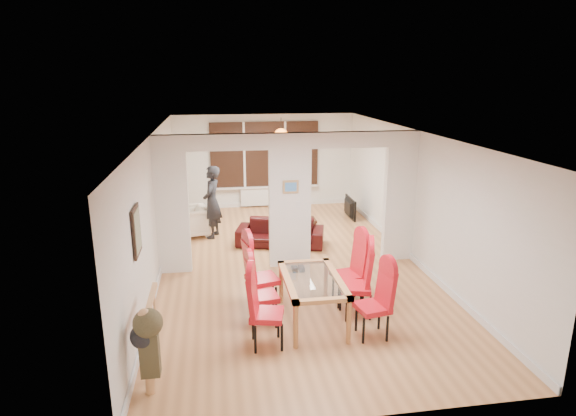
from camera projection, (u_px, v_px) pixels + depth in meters
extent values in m
cube|color=tan|center=(290.00, 264.00, 9.53)|extent=(5.00, 9.00, 0.01)
cube|color=white|center=(290.00, 201.00, 9.19)|extent=(5.00, 0.18, 2.60)
cube|color=black|center=(265.00, 154.00, 13.36)|extent=(3.00, 0.08, 1.80)
cube|color=white|center=(265.00, 197.00, 13.64)|extent=(1.40, 0.08, 0.50)
sphere|color=orange|center=(281.00, 136.00, 12.15)|extent=(0.36, 0.36, 0.36)
cube|color=gray|center=(136.00, 231.00, 6.45)|extent=(0.04, 0.52, 0.67)
cube|color=#4C8CD8|center=(291.00, 187.00, 9.01)|extent=(0.30, 0.03, 0.25)
imported|color=black|center=(280.00, 233.00, 10.57)|extent=(2.02, 1.20, 0.55)
imported|color=white|center=(190.00, 221.00, 11.15)|extent=(0.90, 0.92, 0.70)
imported|color=black|center=(212.00, 202.00, 10.94)|extent=(0.69, 0.55, 1.67)
imported|color=black|center=(347.00, 208.00, 12.62)|extent=(0.92, 0.13, 0.53)
cylinder|color=#143F19|center=(296.00, 214.00, 11.73)|extent=(0.07, 0.07, 0.27)
imported|color=#371D12|center=(303.00, 217.00, 11.89)|extent=(0.22, 0.22, 0.05)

